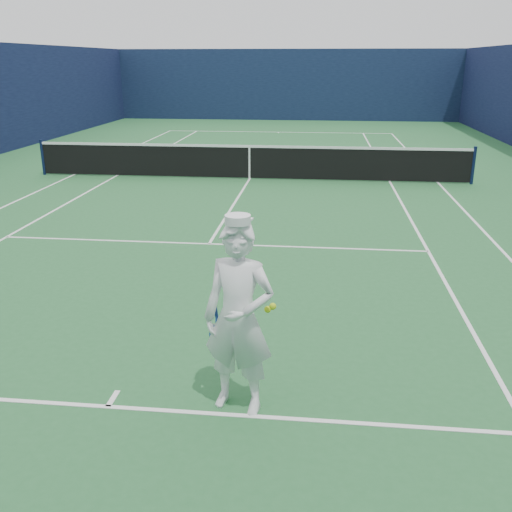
{
  "coord_description": "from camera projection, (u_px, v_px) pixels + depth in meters",
  "views": [
    {
      "loc": [
        2.05,
        -16.67,
        3.34
      ],
      "look_at": [
        1.33,
        -10.21,
        1.11
      ],
      "focal_mm": 40.0,
      "sensor_mm": 36.0,
      "label": 1
    }
  ],
  "objects": [
    {
      "name": "ground",
      "position": [
        250.0,
        179.0,
        16.97
      ],
      "size": [
        80.0,
        80.0,
        0.0
      ],
      "primitive_type": "plane",
      "color": "#246131",
      "rests_on": "ground"
    },
    {
      "name": "court_markings",
      "position": [
        250.0,
        179.0,
        16.97
      ],
      "size": [
        11.03,
        23.83,
        0.01
      ],
      "color": "white",
      "rests_on": "ground"
    },
    {
      "name": "windscreen_fence",
      "position": [
        249.0,
        110.0,
        16.32
      ],
      "size": [
        20.12,
        36.12,
        4.0
      ],
      "color": "#0E1936",
      "rests_on": "ground"
    },
    {
      "name": "tennis_net",
      "position": [
        249.0,
        161.0,
        16.79
      ],
      "size": [
        12.88,
        0.09,
        1.07
      ],
      "color": "#141E4C",
      "rests_on": "ground"
    },
    {
      "name": "tennis_player",
      "position": [
        239.0,
        318.0,
        5.5
      ],
      "size": [
        0.8,
        0.65,
        2.01
      ],
      "rotation": [
        0.0,
        0.0,
        -0.23
      ],
      "color": "white",
      "rests_on": "ground"
    }
  ]
}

